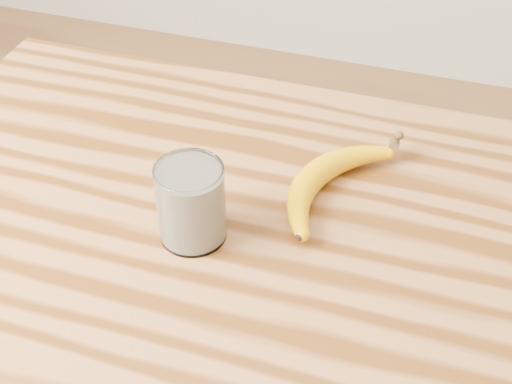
% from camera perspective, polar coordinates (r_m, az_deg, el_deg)
% --- Properties ---
extents(table, '(1.20, 0.80, 0.90)m').
position_cam_1_polar(table, '(0.98, 1.79, -10.86)').
color(table, '#966032').
rests_on(table, ground).
extents(smoothie_glass, '(0.09, 0.09, 0.11)m').
position_cam_1_polar(smoothie_glass, '(0.89, -5.22, -0.90)').
color(smoothie_glass, white).
rests_on(smoothie_glass, table).
extents(banana, '(0.22, 0.33, 0.04)m').
position_cam_1_polar(banana, '(0.98, 4.71, 1.39)').
color(banana, '#DA9600').
rests_on(banana, table).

